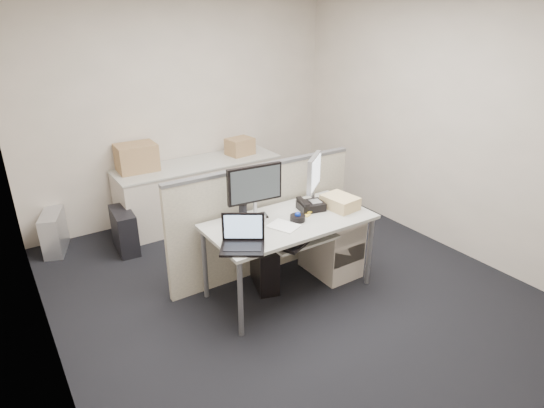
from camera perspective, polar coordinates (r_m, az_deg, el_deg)
floor at (r=4.41m, az=2.09°, el=-10.70°), size 4.00×4.50×0.01m
wall_back at (r=5.75m, az=-11.02°, el=11.73°), size 4.00×0.02×2.70m
wall_left at (r=3.17m, az=-28.53°, el=-0.09°), size 0.02×4.50×2.70m
wall_right at (r=5.21m, az=20.86°, el=9.49°), size 0.02×4.50×2.70m
desk at (r=4.07m, az=2.22°, el=-2.86°), size 1.50×0.75×0.73m
keyboard_tray at (r=3.96m, az=3.72°, el=-4.39°), size 0.62×0.32×0.02m
drawer_pedestal at (r=4.57m, az=7.45°, el=-4.77°), size 0.40×0.55×0.65m
cubicle_partition at (r=4.46m, az=-1.11°, el=-2.08°), size 2.00×0.06×1.10m
back_counter at (r=5.74m, az=-9.03°, el=1.53°), size 2.00×0.60×0.72m
monitor_main at (r=3.96m, az=-2.17°, el=1.38°), size 0.52×0.24×0.51m
monitor_small at (r=4.31m, az=5.25°, el=2.95°), size 0.42×0.40×0.48m
laptop at (r=3.51m, az=-3.77°, el=-3.88°), size 0.42×0.40×0.26m
trackball at (r=4.02m, az=3.24°, el=-1.77°), size 0.16×0.16×0.05m
desk_phone at (r=4.25m, az=4.92°, el=-0.24°), size 0.27×0.24×0.07m
paper_stack at (r=3.92m, az=1.48°, el=-2.78°), size 0.28×0.31×0.01m
sticky_pad at (r=4.14m, az=4.27°, el=-1.37°), size 0.09×0.09×0.01m
travel_mug at (r=4.01m, az=-3.65°, el=-1.07°), size 0.08×0.08×0.16m
banana at (r=4.21m, az=5.16°, el=-0.77°), size 0.18×0.09×0.04m
cellphone at (r=4.12m, az=-1.08°, el=-1.42°), size 0.08×0.13×0.02m
manila_folders at (r=4.31m, az=8.53°, el=0.22°), size 0.28×0.34×0.12m
keyboard at (r=3.90m, az=3.49°, el=-4.49°), size 0.50×0.35×0.03m
pc_tower_desk at (r=4.36m, az=-1.03°, el=-7.68°), size 0.31×0.49×0.43m
pc_tower_spare_dark at (r=5.22m, az=-18.03°, el=-3.18°), size 0.24×0.51×0.47m
pc_tower_spare_silver at (r=5.49m, az=-25.69°, el=-3.20°), size 0.34×0.51×0.45m
cardboard_box_left at (r=5.45m, az=-16.61°, el=5.52°), size 0.45×0.35×0.33m
cardboard_box_right at (r=5.86m, az=-4.04°, el=7.13°), size 0.35×0.29×0.23m
red_binder at (r=5.49m, az=-15.02°, el=5.44°), size 0.09×0.29×0.26m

